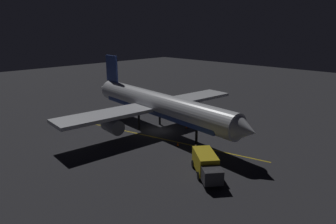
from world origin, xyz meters
name	(u,v)px	position (x,y,z in m)	size (l,w,h in m)	color
ground_plane	(159,131)	(0.00, 0.00, -0.10)	(180.00, 180.00, 0.20)	#2D2D31
apron_guide_stripe	(168,140)	(2.00, 4.00, 0.00)	(0.24, 29.50, 0.01)	gold
airliner	(157,105)	(-0.05, -0.59, 4.18)	(32.21, 36.72, 10.96)	white
baggage_truck	(206,165)	(6.82, 14.73, 1.26)	(5.37, 6.07, 2.45)	gold
catering_truck	(182,109)	(-9.15, -3.30, 1.33)	(6.41, 3.88, 2.62)	silver
ground_crew_worker	(196,151)	(3.97, 10.86, 0.89)	(0.40, 0.40, 1.74)	black
traffic_cone_near_left	(178,144)	(2.61, 6.51, 0.25)	(0.50, 0.50, 0.55)	#EA590F
traffic_cone_near_right	(186,127)	(-4.04, 2.26, 0.25)	(0.50, 0.50, 0.55)	#EA590F
traffic_cone_under_wing	(251,132)	(-8.92, 11.25, 0.25)	(0.50, 0.50, 0.55)	#EA590F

